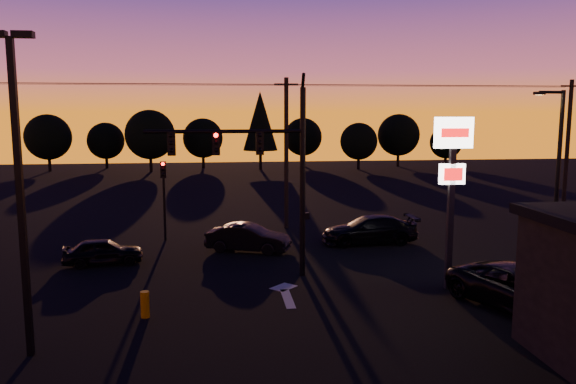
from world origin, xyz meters
name	(u,v)px	position (x,y,z in m)	size (l,w,h in m)	color
ground	(277,308)	(0.00, 0.00, 0.00)	(120.00, 120.00, 0.00)	black
lane_arrow	(286,293)	(0.50, 1.67, 0.01)	(1.20, 3.10, 0.01)	beige
traffic_signal_mast	(265,162)	(-0.10, 3.99, 4.94)	(6.79, 0.52, 8.58)	black
secondary_signal	(164,189)	(-5.00, 11.49, 2.86)	(0.30, 0.31, 4.35)	black
parking_lot_light	(19,175)	(-7.50, -3.00, 5.27)	(1.25, 0.30, 9.14)	black
pylon_sign	(452,166)	(7.00, 1.50, 4.91)	(1.50, 0.28, 6.80)	black
streetlight	(557,167)	(13.91, 5.50, 4.42)	(1.55, 0.35, 8.00)	black
utility_pole_1	(286,153)	(2.00, 14.00, 4.59)	(1.40, 0.26, 9.00)	black
utility_pole_2	(567,150)	(20.00, 14.00, 4.59)	(1.40, 0.26, 9.00)	black
power_wires	(286,85)	(2.00, 14.00, 8.57)	(36.00, 1.22, 0.07)	black
bollard	(145,304)	(-4.59, -0.31, 0.46)	(0.30, 0.30, 0.91)	#B77100
tree_0	(48,137)	(-22.00, 50.00, 4.06)	(5.36, 5.36, 6.74)	black
tree_1	(106,141)	(-16.00, 53.00, 3.43)	(4.54, 4.54, 5.71)	black
tree_2	(150,135)	(-10.00, 48.00, 4.37)	(5.77, 5.78, 7.26)	black
tree_3	(203,138)	(-4.00, 52.00, 3.75)	(4.95, 4.95, 6.22)	black
tree_4	(260,121)	(3.00, 49.00, 5.93)	(4.18, 4.18, 9.50)	black
tree_5	(303,137)	(9.00, 54.00, 3.75)	(4.95, 4.95, 6.22)	black
tree_6	(359,141)	(15.00, 48.00, 3.43)	(4.54, 4.54, 5.71)	black
tree_7	(399,135)	(21.00, 51.00, 4.06)	(5.36, 5.36, 6.74)	black
tree_8	(446,142)	(27.00, 50.00, 3.12)	(4.12, 4.12, 5.19)	black
car_left	(103,251)	(-7.38, 6.87, 0.61)	(1.44, 3.58, 1.22)	black
car_mid	(248,238)	(-0.60, 8.48, 0.69)	(1.47, 4.21, 1.39)	black
car_right	(369,230)	(5.95, 9.48, 0.74)	(2.08, 5.11, 1.48)	black
suv_parked	(523,289)	(8.64, -1.18, 0.77)	(2.54, 5.52, 1.53)	black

